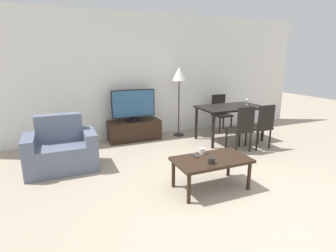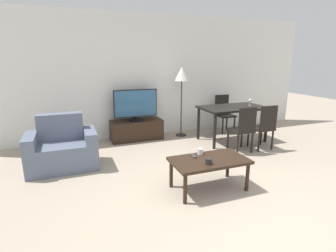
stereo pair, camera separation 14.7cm
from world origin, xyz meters
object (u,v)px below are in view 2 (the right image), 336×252
(dining_table, at_px, (233,111))
(floor_lamp, at_px, (182,77))
(dining_chair_near_right, at_px, (264,125))
(tv, at_px, (136,105))
(remote_primary, at_px, (193,156))
(dining_chair_near, at_px, (243,128))
(wine_glass_left, at_px, (250,101))
(cup_colored_far, at_px, (209,161))
(tv_stand, at_px, (136,130))
(cup_white_near, at_px, (200,151))
(dining_chair_far, at_px, (224,112))
(coffee_table, at_px, (209,163))
(armchair, at_px, (62,149))

(dining_table, height_order, floor_lamp, floor_lamp)
(dining_table, distance_m, dining_chair_near_right, 0.78)
(tv, distance_m, dining_chair_near_right, 2.67)
(dining_table, distance_m, remote_primary, 2.36)
(dining_chair_near, relative_size, wine_glass_left, 6.10)
(dining_chair_near, distance_m, cup_colored_far, 1.84)
(tv_stand, height_order, dining_chair_near_right, dining_chair_near_right)
(tv_stand, xyz_separation_m, cup_white_near, (0.32, -2.38, 0.26))
(dining_chair_near, height_order, dining_chair_far, same)
(tv_stand, height_order, wine_glass_left, wine_glass_left)
(floor_lamp, distance_m, cup_colored_far, 2.89)
(floor_lamp, height_order, cup_colored_far, floor_lamp)
(coffee_table, distance_m, dining_table, 2.37)
(armchair, xyz_separation_m, remote_primary, (1.71, -1.33, 0.13))
(tv, distance_m, coffee_table, 2.63)
(dining_chair_near_right, distance_m, cup_colored_far, 2.24)
(dining_chair_far, distance_m, dining_chair_near_right, 1.43)
(wine_glass_left, bearing_deg, remote_primary, -143.61)
(remote_primary, height_order, wine_glass_left, wine_glass_left)
(armchair, bearing_deg, floor_lamp, 21.42)
(dining_chair_near, bearing_deg, armchair, 171.84)
(floor_lamp, relative_size, cup_white_near, 18.18)
(cup_colored_far, bearing_deg, tv, 95.52)
(wine_glass_left, bearing_deg, tv_stand, 160.57)
(armchair, distance_m, remote_primary, 2.17)
(coffee_table, xyz_separation_m, dining_chair_near, (1.32, 1.04, 0.10))
(coffee_table, distance_m, cup_white_near, 0.23)
(armchair, height_order, dining_chair_far, dining_chair_far)
(dining_chair_near_right, bearing_deg, floor_lamp, 127.41)
(coffee_table, relative_size, dining_chair_far, 1.16)
(dining_table, distance_m, cup_white_near, 2.24)
(dining_chair_near, height_order, wine_glass_left, wine_glass_left)
(tv_stand, xyz_separation_m, coffee_table, (0.36, -2.58, 0.17))
(dining_chair_near, bearing_deg, cup_white_near, -148.21)
(dining_chair_far, height_order, cup_white_near, dining_chair_far)
(tv, xyz_separation_m, wine_glass_left, (2.35, -0.83, 0.08))
(coffee_table, xyz_separation_m, dining_chair_far, (1.81, 2.48, 0.10))
(remote_primary, distance_m, cup_colored_far, 0.32)
(tv, xyz_separation_m, coffee_table, (0.36, -2.58, -0.39))
(cup_colored_far, bearing_deg, coffee_table, 56.63)
(coffee_table, bearing_deg, tv_stand, 97.85)
(tv_stand, bearing_deg, remote_primary, -85.38)
(armchair, distance_m, dining_chair_far, 3.81)
(coffee_table, relative_size, wine_glass_left, 7.08)
(dining_chair_near_right, xyz_separation_m, cup_white_near, (-1.84, -0.84, -0.01))
(dining_chair_near_right, height_order, floor_lamp, floor_lamp)
(tv_stand, bearing_deg, armchair, -144.44)
(armchair, bearing_deg, tv, 35.50)
(cup_colored_far, bearing_deg, floor_lamp, 73.56)
(dining_table, distance_m, floor_lamp, 1.34)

